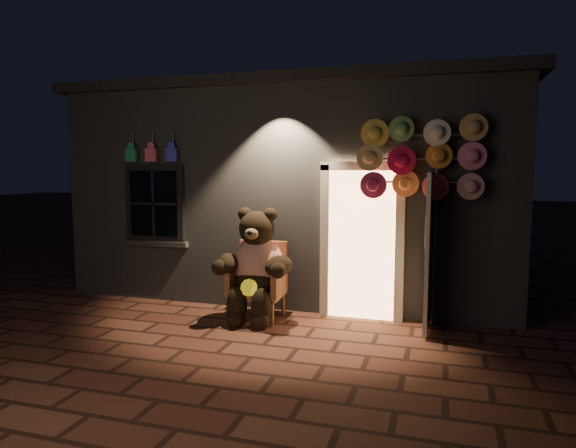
% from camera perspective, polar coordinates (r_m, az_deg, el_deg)
% --- Properties ---
extents(ground, '(60.00, 60.00, 0.00)m').
position_cam_1_polar(ground, '(6.45, -6.31, -12.84)').
color(ground, brown).
rests_on(ground, ground).
extents(shop_building, '(7.30, 5.95, 3.51)m').
position_cam_1_polar(shop_building, '(9.89, 2.79, 4.13)').
color(shop_building, slate).
rests_on(shop_building, ground).
extents(wicker_armchair, '(0.76, 0.69, 1.06)m').
position_cam_1_polar(wicker_armchair, '(7.27, -3.24, -6.25)').
color(wicker_armchair, '#A86841').
rests_on(wicker_armchair, ground).
extents(teddy_bear, '(1.16, 0.91, 1.59)m').
position_cam_1_polar(teddy_bear, '(7.10, -3.60, -4.69)').
color(teddy_bear, red).
rests_on(teddy_bear, ground).
extents(hat_rack, '(1.56, 0.22, 2.75)m').
position_cam_1_polar(hat_rack, '(6.87, 14.44, 6.83)').
color(hat_rack, '#59595E').
rests_on(hat_rack, ground).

